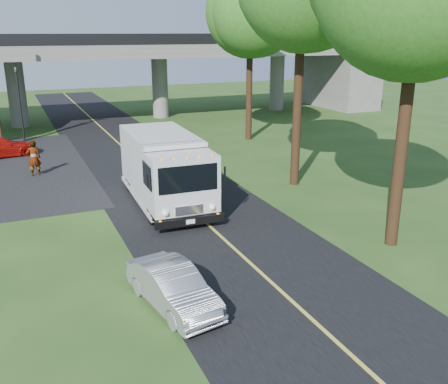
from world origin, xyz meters
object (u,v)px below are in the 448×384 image
silver_sedan (173,287)px  red_sedan (1,147)px  traffic_signal (19,96)px  tree_right_far (254,19)px  pedestrian (34,158)px  step_van (165,167)px

silver_sedan → red_sedan: bearing=91.0°
traffic_signal → tree_right_far: bearing=-22.1°
tree_right_far → silver_sedan: bearing=-122.1°
tree_right_far → pedestrian: 17.22m
traffic_signal → silver_sedan: size_ratio=1.41×
step_van → red_sedan: (-6.80, 12.60, -1.08)m
traffic_signal → step_van: bearing=-73.1°
step_van → silver_sedan: step_van is taller
tree_right_far → step_van: size_ratio=1.45×
red_sedan → silver_sedan: bearing=-178.7°
red_sedan → pedestrian: pedestrian is taller
red_sedan → pedestrian: bearing=-173.0°
traffic_signal → pedestrian: bearing=-89.3°
tree_right_far → pedestrian: bearing=-165.5°
traffic_signal → silver_sedan: traffic_signal is taller
traffic_signal → tree_right_far: tree_right_far is taller
step_van → red_sedan: bearing=120.7°
tree_right_far → silver_sedan: 24.64m
traffic_signal → pedestrian: traffic_signal is taller
red_sedan → silver_sedan: 21.74m
silver_sedan → pedestrian: 16.16m
step_van → silver_sedan: (-2.48, -8.71, -1.09)m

